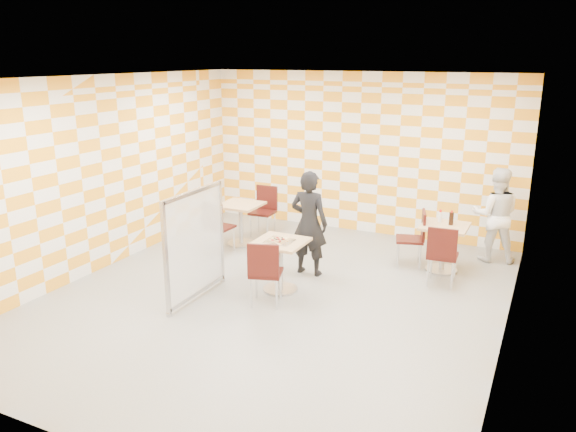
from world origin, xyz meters
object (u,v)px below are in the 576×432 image
object	(u,v)px
chair_empty_near	(216,223)
soda_bottle	(451,219)
main_table	(280,257)
chair_second_front	(442,252)
chair_main_front	(265,269)
second_table	(443,240)
chair_empty_far	(265,207)
chair_second_side	(416,234)
man_white	(495,215)
man_dark	(309,223)
empty_table	(241,217)
partition	(195,244)
sport_bottle	(440,216)

from	to	relation	value
chair_empty_near	soda_bottle	xyz separation A→B (m)	(3.70, 0.92, 0.31)
main_table	chair_second_front	bearing A→B (deg)	28.80
chair_main_front	second_table	bearing A→B (deg)	51.55
main_table	chair_empty_far	size ratio (longest dim) A/B	0.81
second_table	chair_second_side	world-z (taller)	chair_second_side
main_table	man_white	world-z (taller)	man_white
chair_empty_near	man_dark	distance (m)	1.79
chair_main_front	soda_bottle	size ratio (longest dim) A/B	4.02
empty_table	chair_empty_near	size ratio (longest dim) A/B	0.81
man_dark	partition	bearing A→B (deg)	56.50
chair_main_front	partition	bearing A→B (deg)	-171.22
chair_second_side	man_dark	xyz separation A→B (m)	(-1.42, -1.00, 0.27)
empty_table	chair_second_front	distance (m)	3.63
chair_main_front	man_dark	xyz separation A→B (m)	(0.04, 1.37, 0.27)
chair_empty_near	chair_empty_far	xyz separation A→B (m)	(0.23, 1.32, 0.00)
man_dark	man_white	world-z (taller)	man_dark
chair_empty_far	man_white	world-z (taller)	man_white
main_table	chair_second_front	distance (m)	2.35
empty_table	chair_main_front	world-z (taller)	chair_main_front
man_dark	soda_bottle	distance (m)	2.20
chair_second_side	chair_empty_far	distance (m)	2.99
second_table	chair_main_front	size ratio (longest dim) A/B	0.81
empty_table	soda_bottle	xyz separation A→B (m)	(3.59, 0.30, 0.34)
soda_bottle	main_table	bearing A→B (deg)	-137.91
chair_second_front	man_white	distance (m)	1.61
second_table	man_dark	bearing A→B (deg)	-151.34
chair_main_front	partition	distance (m)	1.03
empty_table	chair_second_front	world-z (taller)	chair_second_front
chair_empty_near	chair_empty_far	world-z (taller)	same
main_table	chair_empty_far	xyz separation A→B (m)	(-1.44, 2.23, 0.04)
main_table	chair_main_front	xyz separation A→B (m)	(0.06, -0.59, 0.04)
main_table	partition	xyz separation A→B (m)	(-0.93, -0.74, 0.28)
sport_bottle	chair_empty_far	bearing A→B (deg)	174.80
empty_table	soda_bottle	size ratio (longest dim) A/B	3.26
second_table	chair_second_front	xyz separation A→B (m)	(0.10, -0.66, 0.04)
chair_main_front	empty_table	bearing A→B (deg)	127.17
soda_bottle	chair_main_front	bearing A→B (deg)	-129.10
main_table	man_white	bearing A→B (deg)	45.27
chair_empty_near	man_dark	size ratio (longest dim) A/B	0.57
chair_main_front	partition	size ratio (longest dim) A/B	0.60
chair_main_front	man_dark	bearing A→B (deg)	88.29
man_white	soda_bottle	xyz separation A→B (m)	(-0.57, -0.79, 0.07)
chair_empty_far	sport_bottle	distance (m)	3.31
chair_second_side	chair_empty_near	distance (m)	3.30
second_table	chair_second_side	bearing A→B (deg)	-179.04
main_table	soda_bottle	world-z (taller)	soda_bottle
chair_second_side	partition	bearing A→B (deg)	-134.11
second_table	soda_bottle	xyz separation A→B (m)	(0.08, 0.05, 0.34)
main_table	chair_main_front	world-z (taller)	chair_main_front
man_white	sport_bottle	xyz separation A→B (m)	(-0.75, -0.69, 0.06)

